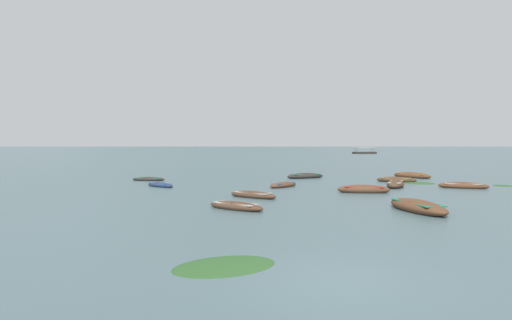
{
  "coord_description": "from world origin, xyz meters",
  "views": [
    {
      "loc": [
        -2.86,
        -9.7,
        3.16
      ],
      "look_at": [
        2.75,
        49.25,
        1.15
      ],
      "focal_mm": 30.65,
      "sensor_mm": 36.0,
      "label": 1
    }
  ],
  "objects_px": {
    "rowboat_1": "(396,180)",
    "rowboat_3": "(160,185)",
    "rowboat_5": "(236,206)",
    "ferry_0": "(364,153)",
    "rowboat_12": "(417,207)",
    "rowboat_10": "(283,185)",
    "rowboat_6": "(364,190)",
    "rowboat_11": "(412,176)",
    "rowboat_0": "(305,176)",
    "rowboat_2": "(463,186)",
    "rowboat_8": "(149,179)",
    "rowboat_9": "(253,195)",
    "rowboat_7": "(395,184)"
  },
  "relations": [
    {
      "from": "rowboat_1",
      "to": "rowboat_3",
      "type": "height_order",
      "value": "rowboat_1"
    },
    {
      "from": "rowboat_5",
      "to": "ferry_0",
      "type": "height_order",
      "value": "ferry_0"
    },
    {
      "from": "rowboat_1",
      "to": "rowboat_12",
      "type": "relative_size",
      "value": 0.76
    },
    {
      "from": "rowboat_10",
      "to": "rowboat_6",
      "type": "bearing_deg",
      "value": -43.24
    },
    {
      "from": "rowboat_11",
      "to": "rowboat_0",
      "type": "bearing_deg",
      "value": 177.67
    },
    {
      "from": "ferry_0",
      "to": "rowboat_2",
      "type": "bearing_deg",
      "value": -106.31
    },
    {
      "from": "rowboat_3",
      "to": "rowboat_2",
      "type": "bearing_deg",
      "value": -8.51
    },
    {
      "from": "rowboat_5",
      "to": "rowboat_11",
      "type": "relative_size",
      "value": 0.74
    },
    {
      "from": "rowboat_11",
      "to": "rowboat_10",
      "type": "bearing_deg",
      "value": -149.8
    },
    {
      "from": "rowboat_11",
      "to": "ferry_0",
      "type": "relative_size",
      "value": 0.5
    },
    {
      "from": "rowboat_10",
      "to": "rowboat_12",
      "type": "relative_size",
      "value": 0.67
    },
    {
      "from": "rowboat_5",
      "to": "rowboat_8",
      "type": "bearing_deg",
      "value": 110.85
    },
    {
      "from": "rowboat_5",
      "to": "rowboat_8",
      "type": "distance_m",
      "value": 19.42
    },
    {
      "from": "rowboat_12",
      "to": "rowboat_6",
      "type": "bearing_deg",
      "value": 88.57
    },
    {
      "from": "rowboat_1",
      "to": "rowboat_2",
      "type": "distance_m",
      "value": 6.32
    },
    {
      "from": "rowboat_10",
      "to": "ferry_0",
      "type": "height_order",
      "value": "ferry_0"
    },
    {
      "from": "rowboat_1",
      "to": "rowboat_6",
      "type": "distance_m",
      "value": 9.73
    },
    {
      "from": "rowboat_0",
      "to": "rowboat_8",
      "type": "xyz_separation_m",
      "value": [
        -14.54,
        -1.58,
        -0.06
      ]
    },
    {
      "from": "rowboat_0",
      "to": "rowboat_6",
      "type": "distance_m",
      "value": 13.03
    },
    {
      "from": "rowboat_5",
      "to": "rowboat_2",
      "type": "bearing_deg",
      "value": 27.46
    },
    {
      "from": "rowboat_8",
      "to": "rowboat_9",
      "type": "distance_m",
      "value": 15.73
    },
    {
      "from": "rowboat_7",
      "to": "rowboat_8",
      "type": "relative_size",
      "value": 1.23
    },
    {
      "from": "rowboat_11",
      "to": "rowboat_12",
      "type": "bearing_deg",
      "value": -114.47
    },
    {
      "from": "rowboat_8",
      "to": "ferry_0",
      "type": "distance_m",
      "value": 131.31
    },
    {
      "from": "rowboat_6",
      "to": "ferry_0",
      "type": "bearing_deg",
      "value": 70.58
    },
    {
      "from": "rowboat_12",
      "to": "rowboat_3",
      "type": "bearing_deg",
      "value": 135.29
    },
    {
      "from": "rowboat_3",
      "to": "rowboat_11",
      "type": "distance_m",
      "value": 24.28
    },
    {
      "from": "rowboat_5",
      "to": "rowboat_3",
      "type": "bearing_deg",
      "value": 112.83
    },
    {
      "from": "rowboat_1",
      "to": "rowboat_11",
      "type": "relative_size",
      "value": 0.81
    },
    {
      "from": "rowboat_8",
      "to": "rowboat_10",
      "type": "distance_m",
      "value": 13.06
    },
    {
      "from": "rowboat_0",
      "to": "rowboat_9",
      "type": "height_order",
      "value": "rowboat_0"
    },
    {
      "from": "rowboat_0",
      "to": "rowboat_11",
      "type": "relative_size",
      "value": 0.98
    },
    {
      "from": "rowboat_8",
      "to": "rowboat_12",
      "type": "distance_m",
      "value": 25.0
    },
    {
      "from": "rowboat_2",
      "to": "rowboat_5",
      "type": "distance_m",
      "value": 19.32
    },
    {
      "from": "rowboat_8",
      "to": "rowboat_1",
      "type": "bearing_deg",
      "value": -9.24
    },
    {
      "from": "rowboat_3",
      "to": "ferry_0",
      "type": "height_order",
      "value": "ferry_0"
    },
    {
      "from": "rowboat_8",
      "to": "rowboat_9",
      "type": "xyz_separation_m",
      "value": [
        8.17,
        -13.44,
        0.03
      ]
    },
    {
      "from": "rowboat_5",
      "to": "ferry_0",
      "type": "xyz_separation_m",
      "value": [
        53.9,
        134.53,
        0.29
      ]
    },
    {
      "from": "rowboat_6",
      "to": "rowboat_8",
      "type": "height_order",
      "value": "rowboat_6"
    },
    {
      "from": "rowboat_0",
      "to": "rowboat_12",
      "type": "distance_m",
      "value": 21.17
    },
    {
      "from": "rowboat_7",
      "to": "ferry_0",
      "type": "relative_size",
      "value": 0.46
    },
    {
      "from": "rowboat_3",
      "to": "rowboat_9",
      "type": "relative_size",
      "value": 0.91
    },
    {
      "from": "rowboat_3",
      "to": "rowboat_5",
      "type": "bearing_deg",
      "value": -67.17
    },
    {
      "from": "rowboat_11",
      "to": "rowboat_9",
      "type": "bearing_deg",
      "value": -139.07
    },
    {
      "from": "rowboat_2",
      "to": "rowboat_3",
      "type": "relative_size",
      "value": 1.24
    },
    {
      "from": "ferry_0",
      "to": "rowboat_6",
      "type": "bearing_deg",
      "value": -109.42
    },
    {
      "from": "rowboat_0",
      "to": "rowboat_8",
      "type": "height_order",
      "value": "rowboat_0"
    },
    {
      "from": "rowboat_10",
      "to": "rowboat_8",
      "type": "bearing_deg",
      "value": 147.79
    },
    {
      "from": "rowboat_7",
      "to": "ferry_0",
      "type": "xyz_separation_m",
      "value": [
        41.3,
        124.17,
        0.24
      ]
    },
    {
      "from": "rowboat_3",
      "to": "rowboat_6",
      "type": "height_order",
      "value": "rowboat_6"
    }
  ]
}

